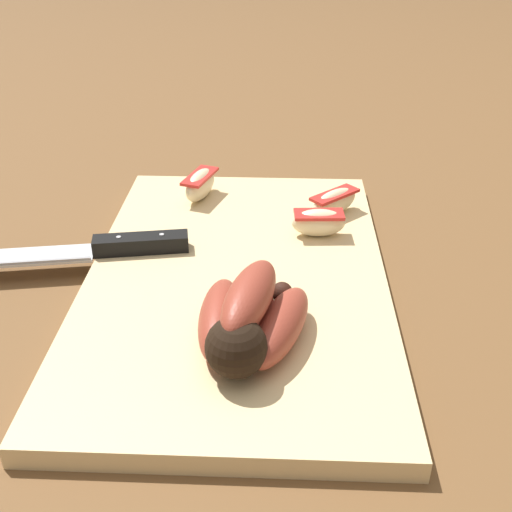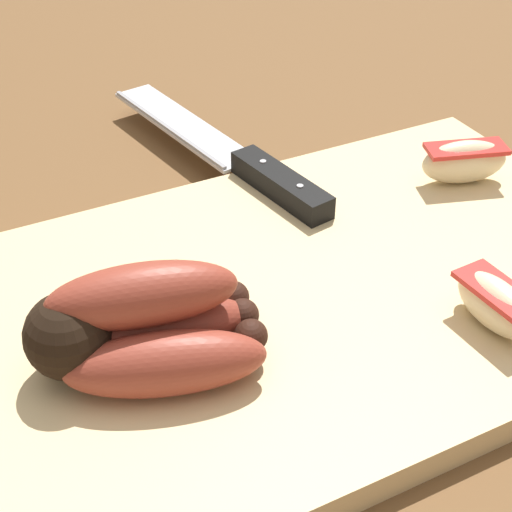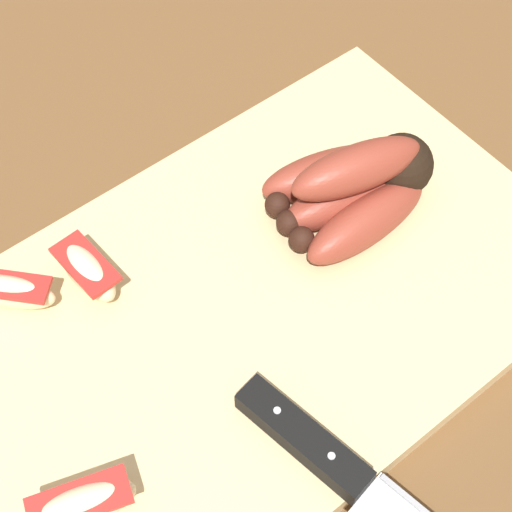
# 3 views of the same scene
# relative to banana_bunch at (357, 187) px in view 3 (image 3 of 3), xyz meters

# --- Properties ---
(ground_plane) EXTENTS (6.00, 6.00, 0.00)m
(ground_plane) POSITION_rel_banana_bunch_xyz_m (-0.12, 0.00, -0.05)
(ground_plane) COLOR brown
(cutting_board) EXTENTS (0.48, 0.30, 0.02)m
(cutting_board) POSITION_rel_banana_bunch_xyz_m (-0.12, -0.02, -0.04)
(cutting_board) COLOR #DBBC84
(cutting_board) RESTS_ON ground_plane
(banana_bunch) EXTENTS (0.13, 0.10, 0.07)m
(banana_bunch) POSITION_rel_banana_bunch_xyz_m (0.00, 0.00, 0.00)
(banana_bunch) COLOR black
(banana_bunch) RESTS_ON cutting_board
(chefs_knife) EXTENTS (0.08, 0.28, 0.02)m
(chefs_knife) POSITION_rel_banana_bunch_xyz_m (-0.15, -0.17, -0.02)
(chefs_knife) COLOR silver
(chefs_knife) RESTS_ON cutting_board
(apple_wedge_near) EXTENTS (0.07, 0.04, 0.04)m
(apple_wedge_near) POSITION_rel_banana_bunch_xyz_m (-0.29, -0.07, -0.01)
(apple_wedge_near) COLOR beige
(apple_wedge_near) RESTS_ON cutting_board
(apple_wedge_middle) EXTENTS (0.03, 0.06, 0.03)m
(apple_wedge_middle) POSITION_rel_banana_bunch_xyz_m (-0.20, 0.07, -0.01)
(apple_wedge_middle) COLOR beige
(apple_wedge_middle) RESTS_ON cutting_board
(apple_wedge_far) EXTENTS (0.06, 0.06, 0.03)m
(apple_wedge_far) POSITION_rel_banana_bunch_xyz_m (-0.25, 0.09, -0.01)
(apple_wedge_far) COLOR beige
(apple_wedge_far) RESTS_ON cutting_board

